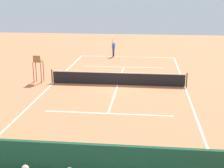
# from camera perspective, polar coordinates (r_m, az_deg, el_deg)

# --- Properties ---
(ground_plane) EXTENTS (60.00, 60.00, 0.00)m
(ground_plane) POSITION_cam_1_polar(r_m,az_deg,el_deg) (24.68, 1.02, -0.14)
(ground_plane) COLOR #CC7047
(court_line_markings) EXTENTS (10.10, 22.20, 0.01)m
(court_line_markings) POSITION_cam_1_polar(r_m,az_deg,el_deg) (24.71, 1.03, -0.11)
(court_line_markings) COLOR white
(court_line_markings) RESTS_ON ground
(tennis_net) EXTENTS (10.30, 0.10, 1.07)m
(tennis_net) POSITION_cam_1_polar(r_m,az_deg,el_deg) (24.54, 1.03, 0.98)
(tennis_net) COLOR black
(tennis_net) RESTS_ON ground
(umpire_chair) EXTENTS (0.67, 0.67, 2.14)m
(umpire_chair) POSITION_cam_1_polar(r_m,az_deg,el_deg) (25.73, -12.85, 3.15)
(umpire_chair) COLOR olive
(umpire_chair) RESTS_ON ground
(tennis_player) EXTENTS (0.42, 0.55, 1.93)m
(tennis_player) POSITION_cam_1_polar(r_m,az_deg,el_deg) (35.22, 0.26, 6.43)
(tennis_player) COLOR navy
(tennis_player) RESTS_ON ground
(tennis_racket) EXTENTS (0.55, 0.47, 0.03)m
(tennis_racket) POSITION_cam_1_polar(r_m,az_deg,el_deg) (34.93, -0.53, 4.68)
(tennis_racket) COLOR black
(tennis_racket) RESTS_ON ground
(tennis_ball_near) EXTENTS (0.07, 0.07, 0.07)m
(tennis_ball_near) POSITION_cam_1_polar(r_m,az_deg,el_deg) (34.41, -3.42, 4.51)
(tennis_ball_near) COLOR #CCDB33
(tennis_ball_near) RESTS_ON ground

